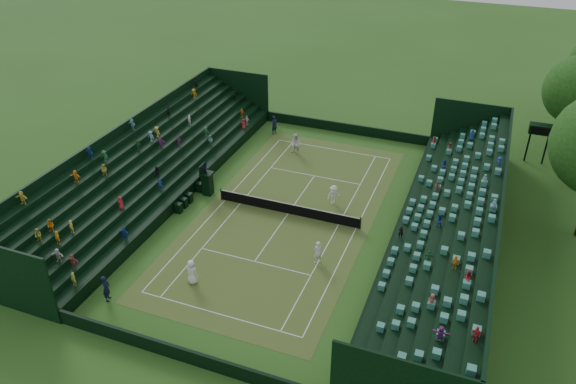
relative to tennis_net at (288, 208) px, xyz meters
name	(u,v)px	position (x,y,z in m)	size (l,w,h in m)	color
ground	(288,214)	(0.00, 0.00, -0.53)	(160.00, 160.00, 0.00)	#2C5A1C
court_surface	(288,214)	(0.00, 0.00, -0.52)	(12.97, 26.77, 0.01)	#366D24
perimeter_wall_north	(345,128)	(0.00, 15.88, -0.03)	(17.17, 0.20, 1.00)	black
perimeter_wall_south	(184,355)	(0.00, -15.88, -0.03)	(17.17, 0.20, 1.00)	black
perimeter_wall_east	(396,231)	(8.48, 0.00, -0.03)	(0.20, 31.77, 1.00)	black
perimeter_wall_west	(192,188)	(-8.48, 0.00, -0.03)	(0.20, 31.77, 1.00)	black
north_grandstand	(457,231)	(12.66, 0.00, 1.02)	(6.60, 32.00, 4.90)	black
south_grandstand	(147,168)	(-12.66, 0.00, 1.02)	(6.60, 32.00, 4.90)	black
tennis_net	(288,208)	(0.00, 0.00, 0.00)	(11.67, 0.10, 1.06)	black
scoreboard_tower	(541,131)	(17.75, 16.00, 2.62)	(2.00, 1.00, 3.70)	black
umpire_chair	(207,181)	(-7.24, 0.42, 0.74)	(0.94, 0.94, 2.97)	black
courtside_chairs	(194,192)	(-8.08, -0.36, -0.09)	(0.53, 5.50, 1.15)	black
player_near_west	(192,272)	(-2.89, -9.86, 0.37)	(0.87, 0.57, 1.78)	white
player_near_east	(318,252)	(4.06, -4.91, 0.35)	(0.64, 0.42, 1.75)	white
player_far_west	(296,144)	(-2.98, 9.77, 0.48)	(0.98, 0.76, 2.02)	white
player_far_east	(334,195)	(2.84, 2.73, 0.30)	(1.06, 0.61, 1.65)	white
line_judge_north	(274,125)	(-6.49, 13.08, 0.44)	(0.70, 0.46, 1.93)	black
line_judge_south	(106,288)	(-7.05, -13.22, 0.41)	(0.68, 0.45, 1.86)	black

